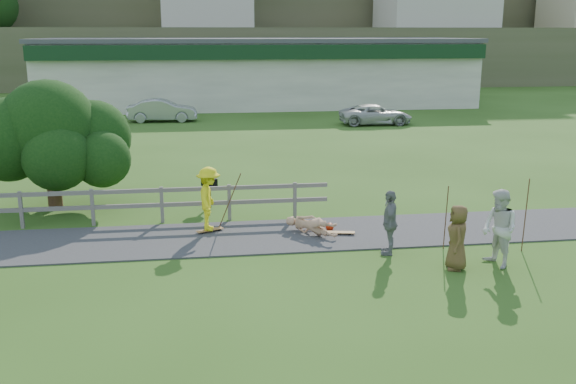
# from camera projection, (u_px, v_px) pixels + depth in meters

# --- Properties ---
(ground) EXTENTS (260.00, 260.00, 0.00)m
(ground) POSITION_uv_depth(u_px,v_px,m) (237.00, 256.00, 16.28)
(ground) COLOR #2E5217
(ground) RESTS_ON ground
(path) EXTENTS (34.00, 3.00, 0.04)m
(path) POSITION_uv_depth(u_px,v_px,m) (233.00, 238.00, 17.71)
(path) COLOR #323234
(path) RESTS_ON ground
(fence) EXTENTS (15.05, 0.10, 1.10)m
(fence) POSITION_uv_depth(u_px,v_px,m) (70.00, 203.00, 18.64)
(fence) COLOR #67625B
(fence) RESTS_ON ground
(strip_mall) EXTENTS (32.50, 10.75, 5.10)m
(strip_mall) POSITION_uv_depth(u_px,v_px,m) (259.00, 71.00, 49.76)
(strip_mall) COLOR #BCB4A5
(strip_mall) RESTS_ON ground
(skater_rider) EXTENTS (0.79, 1.23, 1.81)m
(skater_rider) POSITION_uv_depth(u_px,v_px,m) (209.00, 202.00, 17.97)
(skater_rider) COLOR yellow
(skater_rider) RESTS_ON ground
(skater_fallen) EXTENTS (1.44, 1.39, 0.59)m
(skater_fallen) POSITION_uv_depth(u_px,v_px,m) (311.00, 226.00, 17.88)
(skater_fallen) COLOR tan
(skater_fallen) RESTS_ON ground
(spectator_a) EXTENTS (0.91, 1.07, 1.91)m
(spectator_a) POSITION_uv_depth(u_px,v_px,m) (499.00, 229.00, 15.37)
(spectator_a) COLOR silver
(spectator_a) RESTS_ON ground
(spectator_b) EXTENTS (0.67, 1.06, 1.68)m
(spectator_b) POSITION_uv_depth(u_px,v_px,m) (390.00, 222.00, 16.29)
(spectator_b) COLOR gray
(spectator_b) RESTS_ON ground
(spectator_c) EXTENTS (0.68, 0.88, 1.59)m
(spectator_c) POSITION_uv_depth(u_px,v_px,m) (457.00, 237.00, 15.24)
(spectator_c) COLOR brown
(spectator_c) RESTS_ON ground
(car_silver) EXTENTS (4.39, 1.65, 1.43)m
(car_silver) POSITION_uv_depth(u_px,v_px,m) (162.00, 110.00, 40.72)
(car_silver) COLOR #9E9FA5
(car_silver) RESTS_ON ground
(car_white) EXTENTS (4.48, 2.16, 1.23)m
(car_white) POSITION_uv_depth(u_px,v_px,m) (376.00, 115.00, 39.42)
(car_white) COLOR #BABBB7
(car_white) RESTS_ON ground
(tree) EXTENTS (4.99, 4.99, 3.46)m
(tree) POSITION_uv_depth(u_px,v_px,m) (51.00, 155.00, 20.48)
(tree) COLOR black
(tree) RESTS_ON ground
(bbq) EXTENTS (0.53, 0.47, 0.96)m
(bbq) POSITION_uv_depth(u_px,v_px,m) (210.00, 193.00, 20.69)
(bbq) COLOR black
(bbq) RESTS_ON ground
(longboard_rider) EXTENTS (0.80, 0.51, 0.09)m
(longboard_rider) POSITION_uv_depth(u_px,v_px,m) (210.00, 231.00, 18.18)
(longboard_rider) COLOR brown
(longboard_rider) RESTS_ON ground
(longboard_fallen) EXTENTS (0.85, 0.37, 0.09)m
(longboard_fallen) POSITION_uv_depth(u_px,v_px,m) (340.00, 234.00, 17.95)
(longboard_fallen) COLOR brown
(longboard_fallen) RESTS_ON ground
(helmet) EXTENTS (0.24, 0.24, 0.24)m
(helmet) POSITION_uv_depth(u_px,v_px,m) (330.00, 227.00, 18.34)
(helmet) COLOR #B52409
(helmet) RESTS_ON ground
(pole_rider) EXTENTS (0.03, 0.03, 1.75)m
(pole_rider) POSITION_uv_depth(u_px,v_px,m) (230.00, 199.00, 18.44)
(pole_rider) COLOR #523220
(pole_rider) RESTS_ON ground
(pole_spec_left) EXTENTS (0.03, 0.03, 1.70)m
(pole_spec_left) POSITION_uv_depth(u_px,v_px,m) (446.00, 218.00, 16.65)
(pole_spec_left) COLOR #523220
(pole_spec_left) RESTS_ON ground
(pole_spec_right) EXTENTS (0.03, 0.03, 1.94)m
(pole_spec_right) POSITION_uv_depth(u_px,v_px,m) (525.00, 215.00, 16.45)
(pole_spec_right) COLOR #523220
(pole_spec_right) RESTS_ON ground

